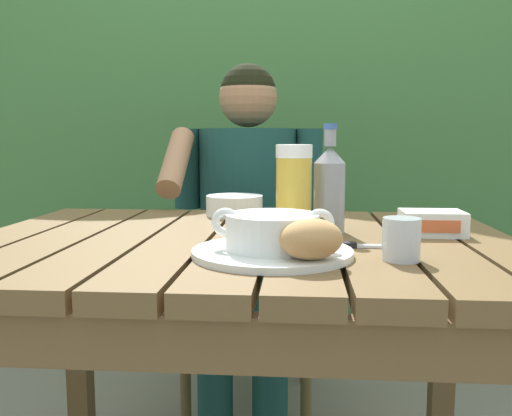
% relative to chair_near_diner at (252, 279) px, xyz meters
% --- Properties ---
extents(dining_table, '(1.11, 0.83, 0.78)m').
position_rel_chair_near_diner_xyz_m(dining_table, '(0.05, -0.85, 0.20)').
color(dining_table, brown).
rests_on(dining_table, ground_plane).
extents(hedge_backdrop, '(2.98, 0.95, 2.86)m').
position_rel_chair_near_diner_xyz_m(hedge_backdrop, '(-0.02, 0.83, 0.86)').
color(hedge_backdrop, '#3E6F37').
rests_on(hedge_backdrop, ground_plane).
extents(chair_near_diner, '(0.43, 0.47, 0.94)m').
position_rel_chair_near_diner_xyz_m(chair_near_diner, '(0.00, 0.00, 0.00)').
color(chair_near_diner, brown).
rests_on(chair_near_diner, ground_plane).
extents(person_eating, '(0.48, 0.47, 1.22)m').
position_rel_chair_near_diner_xyz_m(person_eating, '(-0.00, -0.20, 0.25)').
color(person_eating, '#19433C').
rests_on(person_eating, ground_plane).
extents(serving_plate, '(0.28, 0.28, 0.01)m').
position_rel_chair_near_diner_xyz_m(serving_plate, '(0.12, -1.03, 0.32)').
color(serving_plate, white).
rests_on(serving_plate, dining_table).
extents(soup_bowl, '(0.21, 0.16, 0.07)m').
position_rel_chair_near_diner_xyz_m(soup_bowl, '(0.12, -1.03, 0.36)').
color(soup_bowl, white).
rests_on(soup_bowl, serving_plate).
extents(bread_roll, '(0.13, 0.11, 0.06)m').
position_rel_chair_near_diner_xyz_m(bread_roll, '(0.19, -1.10, 0.36)').
color(bread_roll, tan).
rests_on(bread_roll, serving_plate).
extents(beer_glass, '(0.08, 0.08, 0.19)m').
position_rel_chair_near_diner_xyz_m(beer_glass, '(0.16, -0.82, 0.41)').
color(beer_glass, gold).
rests_on(beer_glass, dining_table).
extents(beer_bottle, '(0.07, 0.07, 0.23)m').
position_rel_chair_near_diner_xyz_m(beer_bottle, '(0.23, -0.78, 0.41)').
color(beer_bottle, gray).
rests_on(beer_bottle, dining_table).
extents(water_glass_small, '(0.06, 0.06, 0.07)m').
position_rel_chair_near_diner_xyz_m(water_glass_small, '(0.34, -1.05, 0.35)').
color(water_glass_small, silver).
rests_on(water_glass_small, dining_table).
extents(butter_tub, '(0.13, 0.10, 0.05)m').
position_rel_chair_near_diner_xyz_m(butter_tub, '(0.45, -0.80, 0.34)').
color(butter_tub, white).
rests_on(butter_tub, dining_table).
extents(table_knife, '(0.17, 0.02, 0.01)m').
position_rel_chair_near_diner_xyz_m(table_knife, '(0.27, -0.95, 0.32)').
color(table_knife, silver).
rests_on(table_knife, dining_table).
extents(diner_bowl, '(0.15, 0.15, 0.05)m').
position_rel_chair_near_diner_xyz_m(diner_bowl, '(-0.00, -0.54, 0.34)').
color(diner_bowl, white).
rests_on(diner_bowl, dining_table).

